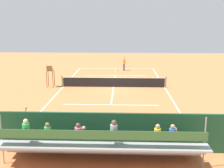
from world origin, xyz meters
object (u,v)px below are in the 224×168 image
umpire_chair (50,74)px  line_judge (24,124)px  tennis_net (114,82)px  bleacher_stand (103,145)px  tennis_player (124,63)px  courtside_bench (149,135)px  tennis_racket (116,71)px  equipment_bag (115,142)px  tennis_ball_near (135,72)px

umpire_chair → line_judge: (-1.83, 12.84, -0.30)m
tennis_net → bleacher_stand: bleacher_stand is taller
tennis_player → line_judge: (5.41, 22.64, 0.00)m
courtside_bench → line_judge: 6.68m
tennis_racket → equipment_bag: bearing=91.3°
umpire_chair → tennis_player: (-7.24, -9.80, -0.30)m
tennis_player → line_judge: size_ratio=1.00×
tennis_racket → tennis_player: bearing=-165.4°
tennis_player → umpire_chair: bearing=53.6°
line_judge → courtside_bench: bearing=178.2°
bleacher_stand → tennis_player: bleacher_stand is taller
courtside_bench → line_judge: (6.67, -0.21, 0.46)m
umpire_chair → courtside_bench: bearing=123.0°
tennis_player → tennis_ball_near: tennis_player is taller
equipment_bag → umpire_chair: bearing=-63.0°
tennis_net → tennis_ball_near: size_ratio=156.06×
tennis_net → courtside_bench: bearing=99.8°
courtside_bench → tennis_player: 22.90m
tennis_racket → tennis_ball_near: (-2.51, 0.78, 0.02)m
courtside_bench → line_judge: bearing=-1.8°
tennis_ball_near → umpire_chair: bearing=45.2°
bleacher_stand → tennis_player: (-1.00, -24.95, 0.06)m
umpire_chair → courtside_bench: 15.59m
tennis_racket → tennis_ball_near: bearing=162.8°
tennis_net → umpire_chair: bearing=2.0°
bleacher_stand → tennis_racket: bleacher_stand is taller
bleacher_stand → tennis_ball_near: size_ratio=137.27×
bleacher_stand → courtside_bench: size_ratio=5.03×
equipment_bag → tennis_racket: 22.72m
bleacher_stand → line_judge: bearing=-27.6°
umpire_chair → tennis_player: umpire_chair is taller
bleacher_stand → line_judge: 4.97m
tennis_ball_near → line_judge: size_ratio=0.03×
tennis_net → tennis_player: bearing=-96.2°
bleacher_stand → line_judge: size_ratio=4.70×
tennis_net → tennis_racket: (0.01, -9.31, -0.49)m
equipment_bag → tennis_player: size_ratio=0.47×
umpire_chair → tennis_player: size_ratio=1.11×
tennis_racket → tennis_net: bearing=90.1°
courtside_bench → tennis_player: (1.26, -22.86, 0.46)m
bleacher_stand → line_judge: (4.41, -2.30, 0.06)m
tennis_net → tennis_player: size_ratio=5.35×
tennis_net → tennis_ball_near: (-2.50, -8.54, -0.47)m
tennis_ball_near → tennis_net: bearing=73.7°
tennis_net → line_judge: 13.78m
courtside_bench → equipment_bag: (1.77, 0.13, -0.38)m
tennis_net → umpire_chair: (6.20, 0.22, 0.81)m
equipment_bag → line_judge: 4.98m
umpire_chair → line_judge: bearing=98.1°
umpire_chair → tennis_player: bearing=-126.4°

